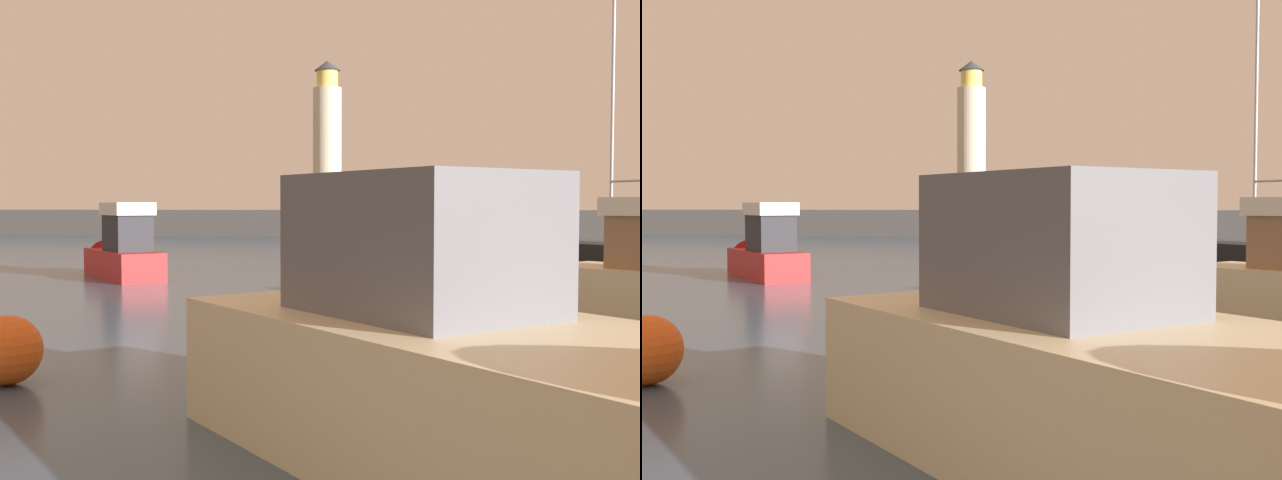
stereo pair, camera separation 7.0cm
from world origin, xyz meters
TOP-DOWN VIEW (x-y plane):
  - ground_plane at (0.00, 31.19)m, footprint 220.00×220.00m
  - breakwater at (0.00, 62.38)m, footprint 81.73×6.21m
  - lighthouse at (-6.39, 62.38)m, footprint 2.38×2.38m
  - motorboat_1 at (4.69, 3.66)m, footprint 8.40×8.83m
  - motorboat_2 at (-8.14, 23.84)m, footprint 4.91×5.48m
  - sailboat_moored at (9.98, 27.74)m, footprint 6.60×7.87m
  - mooring_buoy at (-2.88, 7.68)m, footprint 1.00×1.00m

SIDE VIEW (x-z plane):
  - ground_plane at x=0.00m, z-range 0.00..0.00m
  - mooring_buoy at x=-2.88m, z-range 0.00..1.00m
  - sailboat_moored at x=9.98m, z-range -6.47..7.73m
  - motorboat_2 at x=-8.14m, z-range -0.52..2.33m
  - motorboat_1 at x=4.69m, z-range -0.82..2.65m
  - breakwater at x=0.00m, z-range 0.00..2.15m
  - lighthouse at x=-6.39m, z-range 1.82..14.21m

